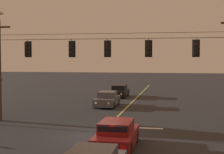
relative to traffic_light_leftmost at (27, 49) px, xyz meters
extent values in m
plane|color=#28282B|center=(5.79, -3.66, -5.10)|extent=(180.00, 180.00, 0.00)
cube|color=#D1C64C|center=(5.79, 6.02, -5.10)|extent=(0.14, 60.00, 0.01)
cube|color=silver|center=(7.69, -0.58, -5.10)|extent=(3.40, 0.36, 0.01)
cylinder|color=black|center=(5.79, 0.02, 0.65)|extent=(15.95, 0.03, 0.03)
cylinder|color=black|center=(5.79, 0.02, 1.00)|extent=(15.95, 0.02, 0.02)
cylinder|color=black|center=(0.00, 0.02, 0.56)|extent=(0.04, 0.04, 0.18)
cube|color=black|center=(0.00, 0.02, -0.01)|extent=(0.32, 0.26, 0.96)
cube|color=black|center=(0.00, 0.16, -0.01)|extent=(0.48, 0.03, 1.12)
sphere|color=red|center=(0.00, -0.14, 0.28)|extent=(0.17, 0.17, 0.17)
cylinder|color=black|center=(0.00, -0.18, 0.33)|extent=(0.20, 0.10, 0.20)
sphere|color=#3D280A|center=(0.00, -0.14, -0.01)|extent=(0.17, 0.17, 0.17)
cylinder|color=black|center=(0.00, -0.18, 0.04)|extent=(0.20, 0.10, 0.20)
sphere|color=black|center=(0.00, -0.14, -0.29)|extent=(0.17, 0.17, 0.17)
cylinder|color=black|center=(0.00, -0.18, -0.25)|extent=(0.20, 0.10, 0.20)
cylinder|color=black|center=(3.18, 0.02, 0.56)|extent=(0.04, 0.04, 0.18)
cube|color=black|center=(3.18, 0.02, -0.01)|extent=(0.32, 0.26, 0.96)
cube|color=black|center=(3.18, 0.16, -0.01)|extent=(0.48, 0.03, 1.12)
sphere|color=red|center=(3.18, -0.14, 0.28)|extent=(0.17, 0.17, 0.17)
cylinder|color=black|center=(3.18, -0.18, 0.33)|extent=(0.20, 0.10, 0.20)
sphere|color=#3D280A|center=(3.18, -0.14, -0.01)|extent=(0.17, 0.17, 0.17)
cylinder|color=black|center=(3.18, -0.18, 0.04)|extent=(0.20, 0.10, 0.20)
sphere|color=black|center=(3.18, -0.14, -0.29)|extent=(0.17, 0.17, 0.17)
cylinder|color=black|center=(3.18, -0.18, -0.25)|extent=(0.20, 0.10, 0.20)
cylinder|color=black|center=(5.65, 0.02, 0.56)|extent=(0.04, 0.04, 0.18)
cube|color=black|center=(5.65, 0.02, -0.01)|extent=(0.32, 0.26, 0.96)
cube|color=black|center=(5.65, 0.16, -0.01)|extent=(0.48, 0.03, 1.12)
sphere|color=red|center=(5.65, -0.14, 0.28)|extent=(0.17, 0.17, 0.17)
cylinder|color=black|center=(5.65, -0.18, 0.33)|extent=(0.20, 0.10, 0.20)
sphere|color=#3D280A|center=(5.65, -0.14, -0.01)|extent=(0.17, 0.17, 0.17)
cylinder|color=black|center=(5.65, -0.18, 0.04)|extent=(0.20, 0.10, 0.20)
sphere|color=black|center=(5.65, -0.14, -0.29)|extent=(0.17, 0.17, 0.17)
cylinder|color=black|center=(5.65, -0.18, -0.25)|extent=(0.20, 0.10, 0.20)
cylinder|color=black|center=(8.39, 0.02, 0.56)|extent=(0.04, 0.04, 0.18)
cube|color=black|center=(8.39, 0.02, -0.01)|extent=(0.32, 0.26, 0.96)
cube|color=black|center=(8.39, 0.16, -0.01)|extent=(0.48, 0.03, 1.12)
sphere|color=red|center=(8.39, -0.14, 0.28)|extent=(0.17, 0.17, 0.17)
cylinder|color=black|center=(8.39, -0.18, 0.33)|extent=(0.20, 0.10, 0.20)
sphere|color=#3D280A|center=(8.39, -0.14, -0.01)|extent=(0.17, 0.17, 0.17)
cylinder|color=black|center=(8.39, -0.18, 0.04)|extent=(0.20, 0.10, 0.20)
sphere|color=black|center=(8.39, -0.14, -0.29)|extent=(0.17, 0.17, 0.17)
cylinder|color=black|center=(8.39, -0.18, -0.25)|extent=(0.20, 0.10, 0.20)
cylinder|color=black|center=(11.40, 0.02, 0.56)|extent=(0.04, 0.04, 0.18)
cube|color=black|center=(11.40, 0.02, -0.01)|extent=(0.32, 0.26, 0.96)
cube|color=black|center=(11.40, 0.16, -0.01)|extent=(0.48, 0.03, 1.12)
sphere|color=red|center=(11.40, -0.14, 0.28)|extent=(0.17, 0.17, 0.17)
cylinder|color=black|center=(11.40, -0.18, 0.33)|extent=(0.20, 0.10, 0.20)
sphere|color=#3D280A|center=(11.40, -0.14, -0.01)|extent=(0.17, 0.17, 0.17)
cylinder|color=black|center=(11.40, -0.18, 0.04)|extent=(0.20, 0.10, 0.20)
sphere|color=black|center=(11.40, -0.14, -0.29)|extent=(0.17, 0.17, 0.17)
cylinder|color=black|center=(11.40, -0.18, -0.25)|extent=(0.20, 0.10, 0.20)
cube|color=maroon|center=(7.29, -5.71, -4.60)|extent=(1.80, 4.30, 0.68)
cube|color=maroon|center=(7.29, -5.83, -3.99)|extent=(1.51, 2.15, 0.54)
cube|color=black|center=(7.29, -4.90, -3.99)|extent=(1.40, 0.21, 0.48)
cube|color=black|center=(7.29, -6.89, -3.99)|extent=(1.37, 0.18, 0.46)
cylinder|color=black|center=(6.50, -4.38, -4.78)|extent=(0.22, 0.64, 0.64)
cylinder|color=black|center=(8.09, -4.38, -4.78)|extent=(0.22, 0.64, 0.64)
cylinder|color=black|center=(6.50, -7.05, -4.78)|extent=(0.22, 0.64, 0.64)
cylinder|color=black|center=(8.09, -7.05, -4.78)|extent=(0.22, 0.64, 0.64)
cube|color=red|center=(6.65, -7.88, -4.50)|extent=(0.28, 0.03, 0.18)
cube|color=red|center=(7.94, -7.88, -4.50)|extent=(0.28, 0.03, 0.18)
cube|color=red|center=(7.29, -7.00, -3.76)|extent=(0.24, 0.04, 0.06)
cube|color=#4C4C51|center=(3.88, 8.71, -4.60)|extent=(1.80, 4.30, 0.68)
cube|color=#4C4C51|center=(3.88, 8.83, -3.99)|extent=(1.51, 2.15, 0.54)
cube|color=black|center=(3.88, 7.89, -3.99)|extent=(1.40, 0.21, 0.48)
cube|color=black|center=(3.88, 9.89, -3.99)|extent=(1.37, 0.18, 0.46)
cylinder|color=black|center=(4.68, 7.38, -4.78)|extent=(0.22, 0.64, 0.64)
cylinder|color=black|center=(3.09, 7.38, -4.78)|extent=(0.22, 0.64, 0.64)
cylinder|color=black|center=(4.68, 10.04, -4.78)|extent=(0.22, 0.64, 0.64)
cylinder|color=black|center=(3.09, 10.04, -4.78)|extent=(0.22, 0.64, 0.64)
sphere|color=white|center=(4.44, 6.54, -4.54)|extent=(0.20, 0.20, 0.20)
sphere|color=white|center=(3.33, 6.54, -4.54)|extent=(0.20, 0.20, 0.20)
cube|color=black|center=(3.72, 16.70, -4.60)|extent=(1.80, 4.30, 0.68)
cube|color=black|center=(3.72, 16.82, -3.99)|extent=(1.51, 2.15, 0.54)
cube|color=black|center=(3.72, 15.88, -3.99)|extent=(1.40, 0.21, 0.48)
cube|color=black|center=(3.72, 17.88, -3.99)|extent=(1.37, 0.18, 0.46)
cylinder|color=black|center=(4.52, 15.37, -4.78)|extent=(0.22, 0.64, 0.64)
cylinder|color=black|center=(2.93, 15.37, -4.78)|extent=(0.22, 0.64, 0.64)
cylinder|color=black|center=(4.52, 18.03, -4.78)|extent=(0.22, 0.64, 0.64)
cylinder|color=black|center=(2.93, 18.03, -4.78)|extent=(0.22, 0.64, 0.64)
sphere|color=white|center=(4.28, 14.53, -4.54)|extent=(0.20, 0.20, 0.20)
sphere|color=white|center=(3.17, 14.53, -4.54)|extent=(0.20, 0.20, 0.20)
cube|color=black|center=(7.38, -10.38, -3.99)|extent=(1.40, 0.21, 0.48)
ellipsoid|color=beige|center=(-1.49, -1.00, 2.38)|extent=(0.56, 0.30, 0.22)
camera|label=1|loc=(10.12, -22.07, -0.68)|focal=54.35mm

